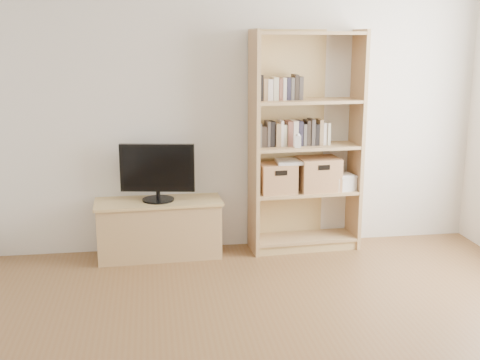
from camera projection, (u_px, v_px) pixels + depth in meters
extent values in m
cube|color=silver|center=(239.00, 108.00, 5.45)|extent=(4.50, 0.02, 2.60)
cube|color=tan|center=(159.00, 230.00, 5.38)|extent=(1.09, 0.44, 0.49)
cube|color=tan|center=(306.00, 143.00, 5.43)|extent=(1.02, 0.41, 2.00)
cube|color=black|center=(157.00, 173.00, 5.26)|extent=(0.65, 0.16, 0.51)
cube|color=#4F4A44|center=(305.00, 132.00, 5.43)|extent=(0.86, 0.23, 0.23)
cube|color=#4F4A44|center=(282.00, 89.00, 5.29)|extent=(0.39, 0.18, 0.20)
cube|color=white|center=(298.00, 142.00, 5.29)|extent=(0.06, 0.05, 0.11)
cube|color=#AE754E|center=(277.00, 178.00, 5.44)|extent=(0.34, 0.29, 0.26)
cube|color=#AE754E|center=(318.00, 174.00, 5.52)|extent=(0.39, 0.33, 0.30)
cube|color=white|center=(295.00, 161.00, 5.44)|extent=(0.36, 0.26, 0.03)
cube|color=beige|center=(340.00, 182.00, 5.58)|extent=(0.24, 0.31, 0.13)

